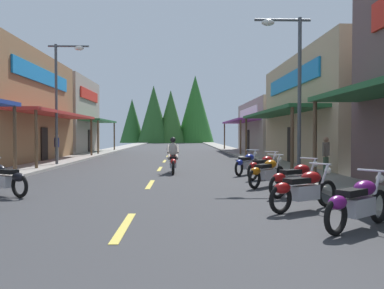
% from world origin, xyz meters
% --- Properties ---
extents(ground, '(10.28, 95.46, 0.10)m').
position_xyz_m(ground, '(0.00, 32.73, -0.05)').
color(ground, '#38383A').
extents(sidewalk_left, '(2.13, 95.46, 0.12)m').
position_xyz_m(sidewalk_left, '(-6.21, 32.73, 0.06)').
color(sidewalk_left, '#9E9991').
rests_on(sidewalk_left, ground).
extents(sidewalk_right, '(2.13, 95.46, 0.12)m').
position_xyz_m(sidewalk_right, '(6.21, 32.73, 0.06)').
color(sidewalk_right, gray).
rests_on(sidewalk_right, ground).
extents(centerline_dashes, '(0.16, 72.89, 0.01)m').
position_xyz_m(centerline_dashes, '(0.00, 37.33, 0.01)').
color(centerline_dashes, '#E0C64C').
rests_on(centerline_dashes, ground).
extents(storefront_left_far, '(8.28, 9.24, 6.68)m').
position_xyz_m(storefront_left_far, '(-10.48, 37.52, 3.34)').
color(storefront_left_far, gray).
rests_on(storefront_left_far, ground).
extents(storefront_right_middle, '(8.08, 13.67, 6.06)m').
position_xyz_m(storefront_right_middle, '(10.38, 23.49, 3.03)').
color(storefront_right_middle, tan).
rests_on(storefront_right_middle, ground).
extents(storefront_right_far, '(9.13, 13.41, 4.70)m').
position_xyz_m(storefront_right_far, '(10.90, 37.97, 2.36)').
color(storefront_right_far, gray).
rests_on(storefront_right_far, ground).
extents(streetlamp_left, '(2.13, 0.30, 6.42)m').
position_xyz_m(streetlamp_left, '(-5.22, 22.30, 4.17)').
color(streetlamp_left, '#474C51').
rests_on(streetlamp_left, ground).
extents(streetlamp_right, '(2.13, 0.30, 6.11)m').
position_xyz_m(streetlamp_right, '(5.21, 16.06, 3.99)').
color(streetlamp_right, '#474C51').
rests_on(streetlamp_right, ground).
extents(motorcycle_parked_right_1, '(1.76, 1.39, 1.04)m').
position_xyz_m(motorcycle_parked_right_1, '(4.20, 7.91, 0.49)').
color(motorcycle_parked_right_1, black).
rests_on(motorcycle_parked_right_1, ground).
extents(motorcycle_parked_right_2, '(1.88, 1.21, 1.04)m').
position_xyz_m(motorcycle_parked_right_2, '(3.77, 9.68, 0.49)').
color(motorcycle_parked_right_2, black).
rests_on(motorcycle_parked_right_2, ground).
extents(motorcycle_parked_right_3, '(1.84, 1.26, 1.04)m').
position_xyz_m(motorcycle_parked_right_3, '(4.19, 11.75, 0.49)').
color(motorcycle_parked_right_3, black).
rests_on(motorcycle_parked_right_3, ground).
extents(motorcycle_parked_right_4, '(1.54, 1.63, 1.04)m').
position_xyz_m(motorcycle_parked_right_4, '(3.81, 13.74, 0.49)').
color(motorcycle_parked_right_4, black).
rests_on(motorcycle_parked_right_4, ground).
extents(motorcycle_parked_right_5, '(1.59, 1.58, 1.04)m').
position_xyz_m(motorcycle_parked_right_5, '(4.16, 15.93, 0.49)').
color(motorcycle_parked_right_5, black).
rests_on(motorcycle_parked_right_5, ground).
extents(motorcycle_parked_right_6, '(1.33, 1.79, 1.04)m').
position_xyz_m(motorcycle_parked_right_6, '(3.80, 17.60, 0.49)').
color(motorcycle_parked_right_6, black).
rests_on(motorcycle_parked_right_6, ground).
extents(motorcycle_parked_left_4, '(1.87, 1.22, 1.04)m').
position_xyz_m(motorcycle_parked_left_4, '(-3.86, 12.02, 0.49)').
color(motorcycle_parked_left_4, black).
rests_on(motorcycle_parked_left_4, ground).
extents(rider_cruising_lead, '(0.60, 2.14, 1.57)m').
position_xyz_m(rider_cruising_lead, '(0.69, 18.31, 0.66)').
color(rider_cruising_lead, black).
rests_on(rider_cruising_lead, ground).
extents(pedestrian_by_shop, '(0.44, 0.44, 1.71)m').
position_xyz_m(pedestrian_by_shop, '(-6.60, 25.77, 0.99)').
color(pedestrian_by_shop, '#B2A599').
rests_on(pedestrian_by_shop, ground).
extents(pedestrian_browsing, '(0.44, 0.44, 1.59)m').
position_xyz_m(pedestrian_browsing, '(6.73, 16.49, 0.92)').
color(pedestrian_browsing, '#3F593F').
rests_on(pedestrian_browsing, ground).
extents(treeline_backdrop, '(18.78, 10.74, 13.52)m').
position_xyz_m(treeline_backdrop, '(-0.68, 81.17, 5.72)').
color(treeline_backdrop, '#255823').
rests_on(treeline_backdrop, ground).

